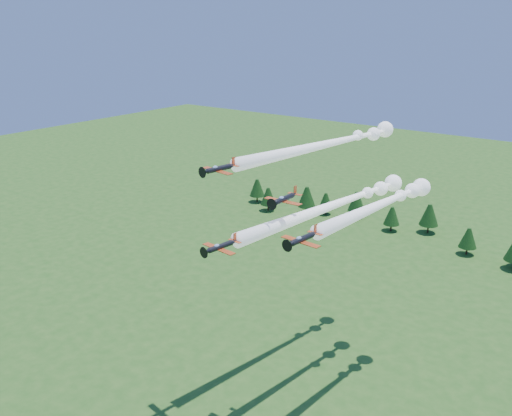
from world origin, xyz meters
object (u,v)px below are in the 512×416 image
Objects in this scene: plane_left at (333,143)px; plane_right at (385,202)px; plane_lead at (339,203)px; plane_slot at (284,199)px.

plane_right is at bearing -14.52° from plane_left.
plane_lead is 1.00× the size of plane_left.
plane_slot reaches higher than plane_right.
plane_left is at bearing 161.68° from plane_right.
plane_right is (15.64, -6.99, -8.26)m from plane_left.
plane_slot is at bearing -68.69° from plane_left.
plane_left is at bearing 101.48° from plane_slot.
plane_left is 19.02m from plane_right.
plane_lead is at bearing 82.60° from plane_slot.
plane_left is 1.23× the size of plane_right.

